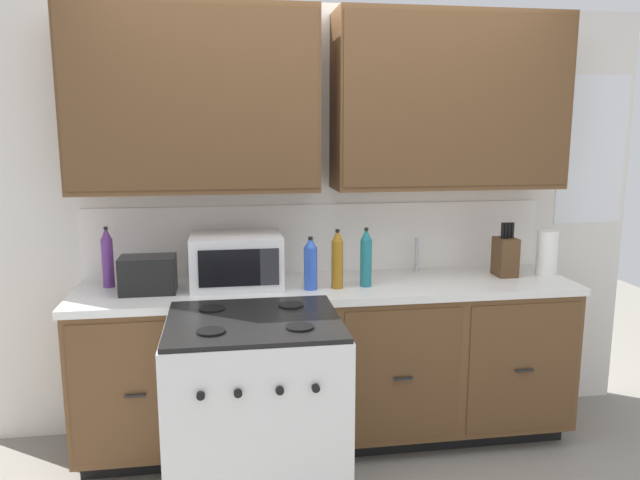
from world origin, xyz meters
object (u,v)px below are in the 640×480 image
(microwave, at_px, (236,260))
(bottle_violet, at_px, (108,258))
(bottle_amber, at_px, (337,260))
(bottle_teal, at_px, (366,258))
(paper_towel_roll, at_px, (547,253))
(bottle_blue, at_px, (311,264))
(toaster, at_px, (148,275))
(stove_range, at_px, (256,420))
(knife_block, at_px, (505,256))

(microwave, xyz_separation_m, bottle_violet, (-0.67, 0.09, 0.02))
(bottle_amber, distance_m, bottle_violet, 1.22)
(bottle_violet, height_order, bottle_teal, bottle_violet)
(paper_towel_roll, relative_size, bottle_blue, 0.93)
(bottle_violet, distance_m, bottle_teal, 1.37)
(paper_towel_roll, xyz_separation_m, bottle_blue, (-1.38, -0.10, 0.01))
(microwave, bearing_deg, bottle_amber, -13.31)
(toaster, bearing_deg, stove_range, -49.73)
(knife_block, bearing_deg, microwave, 179.82)
(bottle_violet, distance_m, bottle_blue, 1.08)
(knife_block, distance_m, bottle_blue, 1.15)
(microwave, height_order, bottle_teal, bottle_teal)
(stove_range, bearing_deg, bottle_blue, 58.81)
(stove_range, xyz_separation_m, bottle_teal, (0.63, 0.55, 0.60))
(knife_block, bearing_deg, bottle_amber, -173.19)
(paper_towel_roll, relative_size, bottle_amber, 0.83)
(bottle_violet, xyz_separation_m, bottle_teal, (1.36, -0.20, -0.00))
(microwave, bearing_deg, bottle_violet, 172.67)
(bottle_blue, bearing_deg, bottle_violet, 168.42)
(knife_block, bearing_deg, toaster, -178.21)
(stove_range, xyz_separation_m, bottle_amber, (0.47, 0.54, 0.60))
(toaster, distance_m, knife_block, 1.98)
(microwave, height_order, bottle_amber, bottle_amber)
(stove_range, relative_size, bottle_violet, 2.93)
(stove_range, bearing_deg, paper_towel_roll, 20.37)
(toaster, relative_size, knife_block, 0.90)
(paper_towel_roll, distance_m, bottle_amber, 1.24)
(paper_towel_roll, xyz_separation_m, bottle_violet, (-2.43, 0.12, 0.03))
(microwave, distance_m, bottle_teal, 0.69)
(paper_towel_roll, height_order, bottle_amber, bottle_amber)
(stove_range, xyz_separation_m, toaster, (-0.51, 0.60, 0.54))
(bottle_teal, bearing_deg, microwave, 170.72)
(bottle_violet, bearing_deg, knife_block, -2.39)
(bottle_violet, relative_size, bottle_blue, 1.16)
(bottle_violet, bearing_deg, bottle_amber, -9.97)
(bottle_violet, xyz_separation_m, bottle_blue, (1.06, -0.22, -0.02))
(bottle_amber, bearing_deg, microwave, 166.69)
(bottle_amber, height_order, bottle_violet, bottle_violet)
(bottle_amber, height_order, bottle_blue, bottle_amber)
(paper_towel_roll, bearing_deg, stove_range, -159.63)
(toaster, xyz_separation_m, bottle_amber, (0.98, -0.06, 0.06))
(bottle_amber, bearing_deg, knife_block, 6.81)
(microwave, relative_size, bottle_amber, 1.52)
(bottle_amber, bearing_deg, paper_towel_roll, 4.19)
(knife_block, height_order, bottle_violet, bottle_violet)
(microwave, distance_m, bottle_blue, 0.40)
(paper_towel_roll, xyz_separation_m, bottle_teal, (-1.08, -0.08, 0.02))
(stove_range, bearing_deg, bottle_amber, 49.20)
(knife_block, relative_size, bottle_teal, 0.98)
(stove_range, bearing_deg, knife_block, 24.27)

